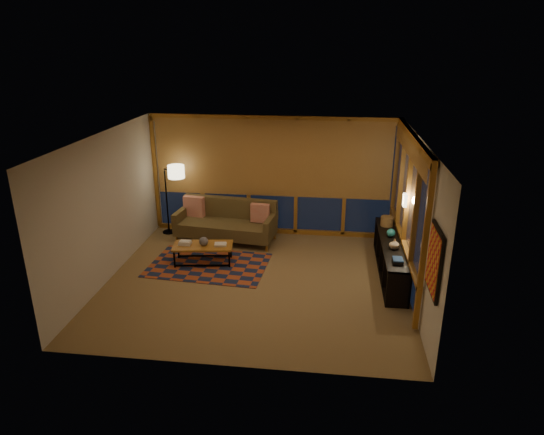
# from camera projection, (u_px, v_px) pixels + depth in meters

# --- Properties ---
(floor) EXTENTS (5.50, 5.00, 0.01)m
(floor) POSITION_uv_depth(u_px,v_px,m) (256.00, 281.00, 9.01)
(floor) COLOR olive
(floor) RESTS_ON ground
(ceiling) EXTENTS (5.50, 5.00, 0.01)m
(ceiling) POSITION_uv_depth(u_px,v_px,m) (254.00, 137.00, 8.07)
(ceiling) COLOR white
(ceiling) RESTS_ON walls
(walls) EXTENTS (5.51, 5.01, 2.70)m
(walls) POSITION_uv_depth(u_px,v_px,m) (255.00, 213.00, 8.54)
(walls) COLOR beige
(walls) RESTS_ON floor
(window_wall_back) EXTENTS (5.30, 0.16, 2.60)m
(window_wall_back) POSITION_uv_depth(u_px,v_px,m) (272.00, 176.00, 10.80)
(window_wall_back) COLOR brown
(window_wall_back) RESTS_ON walls
(window_wall_right) EXTENTS (0.16, 3.70, 2.60)m
(window_wall_right) POSITION_uv_depth(u_px,v_px,m) (406.00, 208.00, 8.79)
(window_wall_right) COLOR brown
(window_wall_right) RESTS_ON walls
(wall_art) EXTENTS (0.06, 0.74, 0.94)m
(wall_art) POSITION_uv_depth(u_px,v_px,m) (434.00, 261.00, 6.48)
(wall_art) COLOR red
(wall_art) RESTS_ON walls
(wall_sconce) EXTENTS (0.12, 0.18, 0.22)m
(wall_sconce) POSITION_uv_depth(u_px,v_px,m) (405.00, 200.00, 8.59)
(wall_sconce) COLOR beige
(wall_sconce) RESTS_ON walls
(sofa) EXTENTS (2.26, 1.14, 0.89)m
(sofa) POSITION_uv_depth(u_px,v_px,m) (226.00, 222.00, 10.68)
(sofa) COLOR brown
(sofa) RESTS_ON floor
(pillow_left) EXTENTS (0.49, 0.24, 0.47)m
(pillow_left) POSITION_uv_depth(u_px,v_px,m) (194.00, 206.00, 10.95)
(pillow_left) COLOR red
(pillow_left) RESTS_ON sofa
(pillow_right) EXTENTS (0.42, 0.18, 0.41)m
(pillow_right) POSITION_uv_depth(u_px,v_px,m) (260.00, 214.00, 10.56)
(pillow_right) COLOR red
(pillow_right) RESTS_ON sofa
(area_rug) EXTENTS (2.40, 1.69, 0.01)m
(area_rug) POSITION_uv_depth(u_px,v_px,m) (208.00, 265.00, 9.64)
(area_rug) COLOR #A54622
(area_rug) RESTS_ON floor
(coffee_table) EXTENTS (1.23, 0.69, 0.39)m
(coffee_table) POSITION_uv_depth(u_px,v_px,m) (203.00, 254.00, 9.69)
(coffee_table) COLOR brown
(coffee_table) RESTS_ON floor
(book_stack_a) EXTENTS (0.24, 0.19, 0.07)m
(book_stack_a) POSITION_uv_depth(u_px,v_px,m) (185.00, 243.00, 9.63)
(book_stack_a) COLOR silver
(book_stack_a) RESTS_ON coffee_table
(book_stack_b) EXTENTS (0.28, 0.23, 0.05)m
(book_stack_b) POSITION_uv_depth(u_px,v_px,m) (220.00, 244.00, 9.58)
(book_stack_b) COLOR silver
(book_stack_b) RESTS_ON coffee_table
(ceramic_pot) EXTENTS (0.19, 0.19, 0.18)m
(ceramic_pot) POSITION_uv_depth(u_px,v_px,m) (204.00, 241.00, 9.57)
(ceramic_pot) COLOR black
(ceramic_pot) RESTS_ON coffee_table
(floor_lamp) EXTENTS (0.66, 0.59, 1.67)m
(floor_lamp) POSITION_uv_depth(u_px,v_px,m) (167.00, 198.00, 11.00)
(floor_lamp) COLOR black
(floor_lamp) RESTS_ON floor
(bookshelf) EXTENTS (0.40, 2.62, 0.66)m
(bookshelf) POSITION_uv_depth(u_px,v_px,m) (390.00, 258.00, 9.22)
(bookshelf) COLOR black
(bookshelf) RESTS_ON floor
(basket) EXTENTS (0.28, 0.28, 0.19)m
(basket) POSITION_uv_depth(u_px,v_px,m) (387.00, 221.00, 9.85)
(basket) COLOR brown
(basket) RESTS_ON bookshelf
(teal_bowl) EXTENTS (0.20, 0.20, 0.17)m
(teal_bowl) POSITION_uv_depth(u_px,v_px,m) (391.00, 233.00, 9.29)
(teal_bowl) COLOR #1B5F5C
(teal_bowl) RESTS_ON bookshelf
(vase) EXTENTS (0.21, 0.21, 0.19)m
(vase) POSITION_uv_depth(u_px,v_px,m) (394.00, 244.00, 8.77)
(vase) COLOR tan
(vase) RESTS_ON bookshelf
(shelf_book_stack) EXTENTS (0.22, 0.29, 0.08)m
(shelf_book_stack) POSITION_uv_depth(u_px,v_px,m) (398.00, 260.00, 8.25)
(shelf_book_stack) COLOR silver
(shelf_book_stack) RESTS_ON bookshelf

